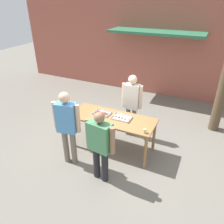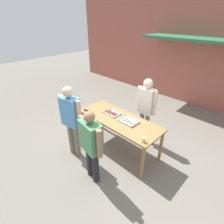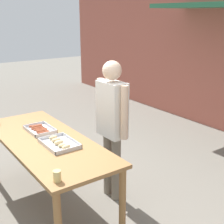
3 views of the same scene
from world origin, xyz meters
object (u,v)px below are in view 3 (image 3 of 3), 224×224
Objects in this scene: beer_cup at (57,176)px; person_server_behind_table at (112,118)px; food_tray_sausages at (40,130)px; food_tray_buns at (59,143)px.

person_server_behind_table is at bearing 123.28° from beer_cup.
food_tray_sausages is 0.23× the size of person_server_behind_table.
person_server_behind_table reaches higher than food_tray_sausages.
person_server_behind_table is at bearing 55.14° from food_tray_sausages.
beer_cup is at bearing -57.41° from person_server_behind_table.
beer_cup is (0.68, -0.36, 0.03)m from food_tray_buns.
beer_cup is at bearing -16.52° from food_tray_sausages.
person_server_behind_table reaches higher than beer_cup.
food_tray_buns is (0.53, -0.00, 0.01)m from food_tray_sausages.
food_tray_buns is 4.53× the size of beer_cup.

